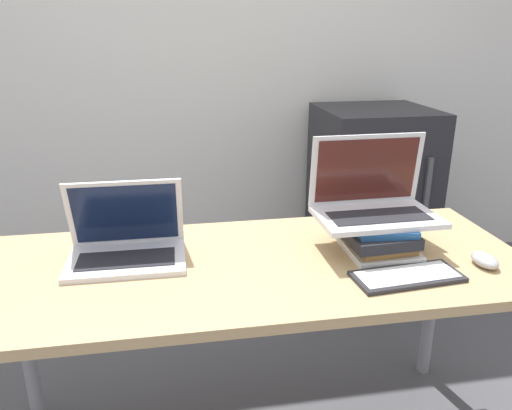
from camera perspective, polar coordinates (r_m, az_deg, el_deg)
wall_back at (r=2.78m, az=-5.53°, el=19.22°), size 8.00×0.05×2.70m
desk at (r=1.53m, az=-0.20°, el=-9.01°), size 1.65×0.67×0.70m
laptop_left at (r=1.55m, az=-14.59°, el=-4.32°), size 0.35×0.24×0.24m
book_stack at (r=1.60m, az=13.48°, el=-3.46°), size 0.22×0.28×0.10m
laptop_on_books at (r=1.60m, az=13.25°, el=0.48°), size 0.37×0.24×0.25m
wireless_keyboard at (r=1.46m, az=16.89°, el=-7.80°), size 0.31×0.16×0.01m
mouse at (r=1.61m, az=24.68°, el=-5.74°), size 0.06×0.10×0.04m
mini_fridge at (r=2.77m, az=12.88°, el=0.68°), size 0.56×0.57×0.98m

